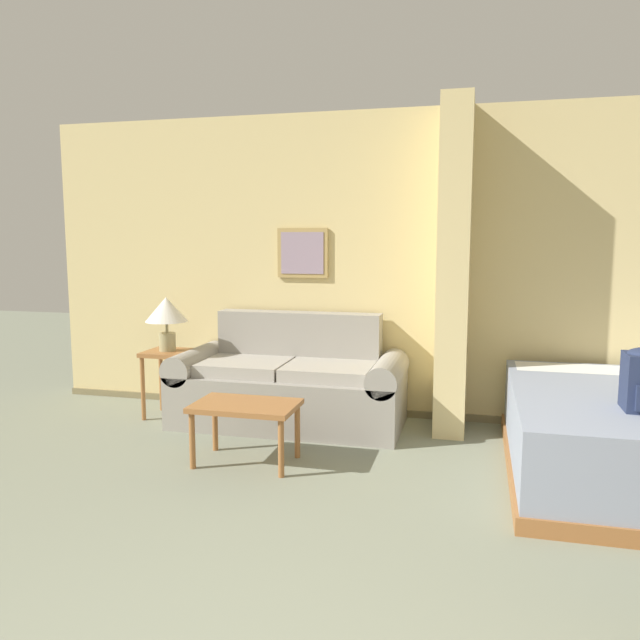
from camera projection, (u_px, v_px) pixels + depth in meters
wall_back at (423, 267)px, 5.27m from camera, size 6.85×0.16×2.60m
wall_partition_pillar at (454, 269)px, 4.88m from camera, size 0.24×0.56×2.60m
couch at (290, 385)px, 5.19m from camera, size 1.90×0.84×0.90m
coffee_table at (246, 411)px, 4.25m from camera, size 0.70×0.46×0.42m
side_table at (168, 365)px, 5.37m from camera, size 0.38×0.38×0.58m
table_lamp at (166, 313)px, 5.31m from camera, size 0.36×0.36×0.46m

